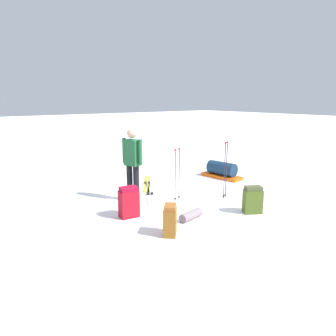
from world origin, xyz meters
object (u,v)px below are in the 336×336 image
(backpack_small_spare, at_px, (129,202))
(sleeping_mat_rolled, at_px, (191,215))
(ski_poles_planted_near, at_px, (177,172))
(backpack_large_dark, at_px, (170,220))
(backpack_bright, at_px, (253,200))
(ski_pair_near, at_px, (150,194))
(skier_standing, at_px, (132,161))
(ski_poles_planted_far, at_px, (226,167))
(ski_pair_far, at_px, (147,183))
(gear_sled, at_px, (222,170))

(backpack_small_spare, distance_m, sleeping_mat_rolled, 1.27)
(backpack_small_spare, xyz_separation_m, ski_poles_planted_near, (-1.44, -0.24, 0.38))
(backpack_large_dark, bearing_deg, ski_poles_planted_near, -132.68)
(backpack_large_dark, relative_size, backpack_small_spare, 0.88)
(backpack_bright, bearing_deg, ski_pair_near, -67.14)
(skier_standing, distance_m, ski_poles_planted_far, 2.21)
(ski_poles_planted_far, bearing_deg, ski_pair_far, -70.63)
(backpack_small_spare, bearing_deg, ski_poles_planted_far, 172.73)
(backpack_small_spare, distance_m, ski_poles_planted_near, 1.51)
(ski_poles_planted_near, bearing_deg, ski_poles_planted_far, 151.95)
(backpack_large_dark, bearing_deg, backpack_small_spare, -83.80)
(skier_standing, bearing_deg, backpack_small_spare, 54.10)
(backpack_large_dark, bearing_deg, ski_poles_planted_far, -159.59)
(ski_pair_near, xyz_separation_m, ski_poles_planted_far, (-1.29, 1.30, 0.75))
(skier_standing, height_order, ski_poles_planted_far, skier_standing)
(backpack_bright, distance_m, ski_poles_planted_far, 1.20)
(skier_standing, bearing_deg, ski_poles_planted_near, 143.58)
(ski_poles_planted_near, bearing_deg, backpack_large_dark, 47.32)
(ski_poles_planted_far, distance_m, gear_sled, 2.08)
(sleeping_mat_rolled, bearing_deg, ski_pair_near, -98.62)
(gear_sled, bearing_deg, ski_pair_far, -19.68)
(backpack_large_dark, relative_size, ski_poles_planted_far, 0.41)
(backpack_bright, relative_size, backpack_small_spare, 0.91)
(backpack_bright, relative_size, gear_sled, 0.44)
(backpack_small_spare, height_order, sleeping_mat_rolled, backpack_small_spare)
(backpack_small_spare, relative_size, sleeping_mat_rolled, 1.16)
(backpack_large_dark, height_order, ski_poles_planted_near, ski_poles_planted_near)
(skier_standing, height_order, ski_pair_far, skier_standing)
(sleeping_mat_rolled, bearing_deg, skier_standing, -80.39)
(ski_poles_planted_far, height_order, gear_sled, ski_poles_planted_far)
(backpack_small_spare, bearing_deg, backpack_bright, 147.76)
(ski_pair_near, relative_size, backpack_small_spare, 2.67)
(ski_pair_near, bearing_deg, ski_poles_planted_near, 109.08)
(ski_pair_near, xyz_separation_m, gear_sled, (-2.71, -0.12, 0.21))
(backpack_bright, distance_m, backpack_small_spare, 2.57)
(ski_poles_planted_near, xyz_separation_m, sleeping_mat_rolled, (0.54, 1.11, -0.60))
(backpack_bright, bearing_deg, skier_standing, -54.84)
(gear_sled, distance_m, sleeping_mat_rolled, 3.58)
(ski_poles_planted_near, xyz_separation_m, ski_poles_planted_far, (-1.03, 0.55, 0.07))
(ski_pair_near, bearing_deg, ski_poles_planted_far, 134.90)
(backpack_large_dark, distance_m, gear_sled, 4.41)
(backpack_bright, distance_m, ski_poles_planted_near, 1.82)
(ski_pair_far, relative_size, sleeping_mat_rolled, 2.79)
(ski_pair_far, relative_size, ski_poles_planted_near, 1.23)
(ski_pair_near, xyz_separation_m, sleeping_mat_rolled, (0.28, 1.85, 0.08))
(skier_standing, bearing_deg, backpack_large_dark, 76.63)
(backpack_large_dark, distance_m, ski_poles_planted_far, 2.55)
(skier_standing, xyz_separation_m, backpack_small_spare, (0.61, 0.85, -0.64))
(skier_standing, xyz_separation_m, backpack_bright, (-1.56, 2.22, -0.67))
(ski_pair_near, relative_size, ski_poles_planted_far, 1.23)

